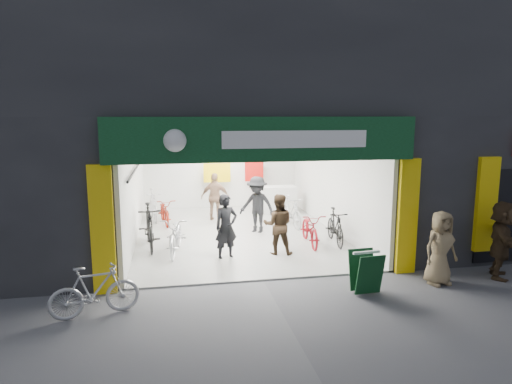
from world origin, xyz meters
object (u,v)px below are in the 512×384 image
object	(u,v)px
pedestrian_near	(440,248)
sandwich_board	(366,271)
bike_right_front	(335,227)
parked_bike	(95,291)
bike_left_front	(176,235)

from	to	relation	value
pedestrian_near	sandwich_board	world-z (taller)	pedestrian_near
bike_right_front	sandwich_board	size ratio (longest dim) A/B	1.96
parked_bike	sandwich_board	distance (m)	5.16
parked_bike	sandwich_board	size ratio (longest dim) A/B	1.85
sandwich_board	parked_bike	bearing A→B (deg)	177.26
sandwich_board	pedestrian_near	bearing A→B (deg)	2.55
bike_left_front	bike_right_front	world-z (taller)	bike_left_front
bike_left_front	bike_right_front	distance (m)	4.30
bike_right_front	parked_bike	bearing A→B (deg)	-142.72
bike_right_front	parked_bike	distance (m)	6.77
parked_bike	sandwich_board	bearing A→B (deg)	-103.01
bike_left_front	bike_right_front	bearing A→B (deg)	8.31
pedestrian_near	bike_right_front	bearing A→B (deg)	99.09
pedestrian_near	sandwich_board	xyz separation A→B (m)	(-1.73, -0.19, -0.32)
bike_left_front	parked_bike	size ratio (longest dim) A/B	1.22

